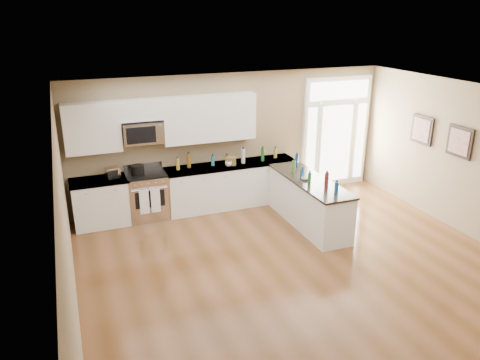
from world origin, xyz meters
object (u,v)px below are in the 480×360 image
object	(u,v)px
peninsula_cabinet	(308,203)
toaster_oven	(113,173)
kitchen_range	(147,196)
stockpot	(137,169)

from	to	relation	value
peninsula_cabinet	toaster_oven	bearing A→B (deg)	157.85
kitchen_range	stockpot	bearing A→B (deg)	171.41
peninsula_cabinet	kitchen_range	world-z (taller)	kitchen_range
kitchen_range	toaster_oven	bearing A→B (deg)	-178.78
peninsula_cabinet	toaster_oven	xyz separation A→B (m)	(-3.53, 1.43, 0.61)
kitchen_range	stockpot	size ratio (longest dim) A/B	4.13
toaster_oven	stockpot	bearing A→B (deg)	-9.40
peninsula_cabinet	toaster_oven	distance (m)	3.86
peninsula_cabinet	kitchen_range	size ratio (longest dim) A/B	2.15
peninsula_cabinet	toaster_oven	world-z (taller)	toaster_oven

